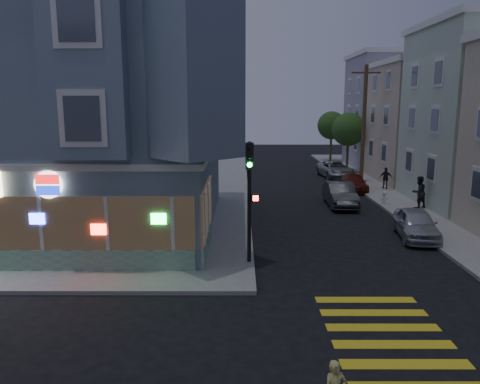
{
  "coord_description": "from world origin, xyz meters",
  "views": [
    {
      "loc": [
        2.48,
        -12.54,
        6.24
      ],
      "look_at": [
        2.44,
        6.09,
        2.71
      ],
      "focal_mm": 35.0,
      "sensor_mm": 36.0,
      "label": 1
    }
  ],
  "objects_px": {
    "parked_car_a": "(416,224)",
    "parked_car_d": "(336,169)",
    "utility_pole": "(364,123)",
    "street_tree_near": "(348,130)",
    "fire_hydrant": "(384,197)",
    "pedestrian_b": "(386,178)",
    "street_tree_far": "(332,125)",
    "traffic_signal": "(250,182)",
    "parked_car_b": "(340,194)",
    "pedestrian_a": "(419,192)",
    "parked_car_c": "(354,183)"
  },
  "relations": [
    {
      "from": "pedestrian_a",
      "to": "parked_car_a",
      "type": "bearing_deg",
      "value": 46.96
    },
    {
      "from": "parked_car_a",
      "to": "fire_hydrant",
      "type": "xyz_separation_m",
      "value": [
        0.64,
        7.04,
        -0.14
      ]
    },
    {
      "from": "street_tree_far",
      "to": "parked_car_d",
      "type": "bearing_deg",
      "value": -98.24
    },
    {
      "from": "parked_car_b",
      "to": "street_tree_far",
      "type": "bearing_deg",
      "value": 81.46
    },
    {
      "from": "parked_car_d",
      "to": "parked_car_b",
      "type": "bearing_deg",
      "value": -106.38
    },
    {
      "from": "street_tree_near",
      "to": "fire_hydrant",
      "type": "relative_size",
      "value": 6.79
    },
    {
      "from": "parked_car_b",
      "to": "street_tree_near",
      "type": "bearing_deg",
      "value": 76.48
    },
    {
      "from": "utility_pole",
      "to": "pedestrian_a",
      "type": "xyz_separation_m",
      "value": [
        1.0,
        -9.42,
        -3.7
      ]
    },
    {
      "from": "street_tree_near",
      "to": "traffic_signal",
      "type": "height_order",
      "value": "street_tree_near"
    },
    {
      "from": "utility_pole",
      "to": "fire_hydrant",
      "type": "xyz_separation_m",
      "value": [
        -0.66,
        -8.24,
        -4.24
      ]
    },
    {
      "from": "pedestrian_a",
      "to": "pedestrian_b",
      "type": "xyz_separation_m",
      "value": [
        0.0,
        6.4,
        -0.17
      ]
    },
    {
      "from": "pedestrian_a",
      "to": "parked_car_a",
      "type": "relative_size",
      "value": 0.46
    },
    {
      "from": "street_tree_near",
      "to": "traffic_signal",
      "type": "distance_m",
      "value": 26.82
    },
    {
      "from": "street_tree_near",
      "to": "fire_hydrant",
      "type": "height_order",
      "value": "street_tree_near"
    },
    {
      "from": "pedestrian_b",
      "to": "parked_car_a",
      "type": "distance_m",
      "value": 12.48
    },
    {
      "from": "parked_car_b",
      "to": "fire_hydrant",
      "type": "xyz_separation_m",
      "value": [
        2.74,
        0.02,
        -0.17
      ]
    },
    {
      "from": "utility_pole",
      "to": "parked_car_d",
      "type": "height_order",
      "value": "utility_pole"
    },
    {
      "from": "pedestrian_b",
      "to": "parked_car_b",
      "type": "relative_size",
      "value": 0.35
    },
    {
      "from": "pedestrian_a",
      "to": "street_tree_far",
      "type": "bearing_deg",
      "value": -109.67
    },
    {
      "from": "pedestrian_a",
      "to": "parked_car_d",
      "type": "distance_m",
      "value": 12.79
    },
    {
      "from": "street_tree_near",
      "to": "fire_hydrant",
      "type": "bearing_deg",
      "value": -93.44
    },
    {
      "from": "street_tree_far",
      "to": "traffic_signal",
      "type": "distance_m",
      "value": 34.43
    },
    {
      "from": "street_tree_far",
      "to": "pedestrian_b",
      "type": "distance_m",
      "value": 17.3
    },
    {
      "from": "parked_car_a",
      "to": "parked_car_d",
      "type": "distance_m",
      "value": 18.43
    },
    {
      "from": "street_tree_near",
      "to": "pedestrian_a",
      "type": "bearing_deg",
      "value": -87.03
    },
    {
      "from": "utility_pole",
      "to": "fire_hydrant",
      "type": "relative_size",
      "value": 11.52
    },
    {
      "from": "utility_pole",
      "to": "street_tree_near",
      "type": "distance_m",
      "value": 6.06
    },
    {
      "from": "parked_car_b",
      "to": "traffic_signal",
      "type": "xyz_separation_m",
      "value": [
        -5.78,
        -10.86,
        2.59
      ]
    },
    {
      "from": "pedestrian_a",
      "to": "traffic_signal",
      "type": "height_order",
      "value": "traffic_signal"
    },
    {
      "from": "parked_car_b",
      "to": "pedestrian_a",
      "type": "bearing_deg",
      "value": -14.1
    },
    {
      "from": "pedestrian_b",
      "to": "parked_car_c",
      "type": "bearing_deg",
      "value": 5.84
    },
    {
      "from": "street_tree_near",
      "to": "pedestrian_b",
      "type": "height_order",
      "value": "street_tree_near"
    },
    {
      "from": "parked_car_b",
      "to": "parked_car_d",
      "type": "xyz_separation_m",
      "value": [
        2.03,
        11.4,
        -0.03
      ]
    },
    {
      "from": "pedestrian_b",
      "to": "parked_car_a",
      "type": "relative_size",
      "value": 0.38
    },
    {
      "from": "street_tree_near",
      "to": "pedestrian_a",
      "type": "xyz_separation_m",
      "value": [
        0.8,
        -15.42,
        -2.84
      ]
    },
    {
      "from": "utility_pole",
      "to": "pedestrian_b",
      "type": "xyz_separation_m",
      "value": [
        1.0,
        -3.02,
        -3.87
      ]
    },
    {
      "from": "street_tree_far",
      "to": "pedestrian_b",
      "type": "relative_size",
      "value": 3.42
    },
    {
      "from": "street_tree_near",
      "to": "parked_car_a",
      "type": "xyz_separation_m",
      "value": [
        -1.5,
        -21.29,
        -3.24
      ]
    },
    {
      "from": "utility_pole",
      "to": "fire_hydrant",
      "type": "height_order",
      "value": "utility_pole"
    },
    {
      "from": "parked_car_b",
      "to": "fire_hydrant",
      "type": "distance_m",
      "value": 2.75
    },
    {
      "from": "parked_car_a",
      "to": "parked_car_b",
      "type": "bearing_deg",
      "value": 114.4
    },
    {
      "from": "pedestrian_b",
      "to": "traffic_signal",
      "type": "xyz_separation_m",
      "value": [
        -10.18,
        -16.1,
        2.4
      ]
    },
    {
      "from": "parked_car_a",
      "to": "parked_car_c",
      "type": "xyz_separation_m",
      "value": [
        0.0,
        12.22,
        -0.11
      ]
    },
    {
      "from": "traffic_signal",
      "to": "fire_hydrant",
      "type": "bearing_deg",
      "value": 50.94
    },
    {
      "from": "parked_car_a",
      "to": "fire_hydrant",
      "type": "relative_size",
      "value": 5.23
    },
    {
      "from": "parked_car_c",
      "to": "utility_pole",
      "type": "bearing_deg",
      "value": 71.07
    },
    {
      "from": "parked_car_d",
      "to": "street_tree_near",
      "type": "bearing_deg",
      "value": 54.9
    },
    {
      "from": "fire_hydrant",
      "to": "pedestrian_b",
      "type": "bearing_deg",
      "value": 72.42
    },
    {
      "from": "parked_car_d",
      "to": "fire_hydrant",
      "type": "xyz_separation_m",
      "value": [
        0.72,
        -11.39,
        -0.14
      ]
    },
    {
      "from": "utility_pole",
      "to": "traffic_signal",
      "type": "bearing_deg",
      "value": -115.65
    }
  ]
}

